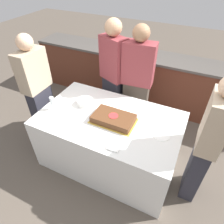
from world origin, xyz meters
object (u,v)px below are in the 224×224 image
Objects in this scene: cake at (113,118)px; person_seated_left at (38,92)px; person_standing_back at (113,76)px; plate_stack at (85,102)px; wine_glass at (52,101)px; person_cutting_cake at (137,83)px; person_seated_right at (206,145)px.

cake is 0.32× the size of person_seated_left.
person_standing_back reaches higher than person_seated_left.
plate_stack is 0.12× the size of person_seated_left.
person_cutting_cake reaches higher than wine_glass.
person_standing_back is at bearing 80.84° from plate_stack.
person_standing_back is at bearing -46.18° from person_seated_left.
cake is 0.49m from plate_stack.
person_seated_left reaches higher than cake.
wine_glass reaches higher than cake.
cake is 1.13m from person_seated_left.
person_seated_left is (-1.13, 0.03, 0.02)m from cake.
person_standing_back is at bearing 65.70° from wine_glass.
plate_stack is 0.78m from person_cutting_cake.
plate_stack is 0.40m from wine_glass.
person_cutting_cake reaches higher than cake.
wine_glass is at bearing -112.41° from person_seated_left.
person_seated_right is 1.55m from person_standing_back.
cake is 0.31× the size of person_cutting_cake.
person_cutting_cake is at bearing -126.28° from person_seated_right.
wine_glass reaches higher than plate_stack.
wine_glass is 1.17m from person_cutting_cake.
cake is 0.77m from person_cutting_cake.
cake is 0.32× the size of person_seated_right.
person_standing_back reaches higher than person_cutting_cake.
wine_glass is at bearing -85.12° from person_seated_right.
plate_stack is at bearing -94.20° from person_seated_right.
wine_glass is 0.11× the size of person_standing_back.
person_cutting_cake is 1.24m from person_seated_right.
person_seated_right is at bearing 4.88° from wine_glass.
person_seated_right is at bearing 138.62° from person_cutting_cake.
person_seated_right is at bearing -90.00° from person_seated_left.
person_cutting_cake is 0.37m from person_standing_back.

